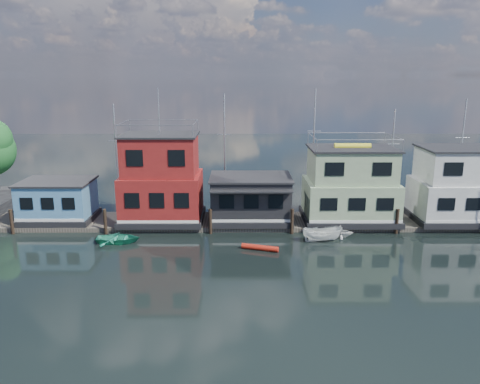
{
  "coord_description": "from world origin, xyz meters",
  "views": [
    {
      "loc": [
        -1.55,
        -28.97,
        13.27
      ],
      "look_at": [
        -1.45,
        12.0,
        3.0
      ],
      "focal_mm": 35.0,
      "sensor_mm": 36.0,
      "label": 1
    }
  ],
  "objects_px": {
    "dinghy_teal": "(118,238)",
    "houseboat_blue": "(58,201)",
    "houseboat_red": "(162,180)",
    "motorboat": "(322,234)",
    "dinghy_white": "(342,231)",
    "red_kayak": "(260,248)",
    "houseboat_white": "(461,186)",
    "houseboat_green": "(350,186)",
    "houseboat_dark": "(250,198)"
  },
  "relations": [
    {
      "from": "houseboat_blue",
      "to": "red_kayak",
      "type": "distance_m",
      "value": 19.4
    },
    {
      "from": "houseboat_blue",
      "to": "houseboat_dark",
      "type": "bearing_deg",
      "value": -0.06
    },
    {
      "from": "houseboat_dark",
      "to": "houseboat_white",
      "type": "xyz_separation_m",
      "value": [
        19.0,
        0.02,
        1.12
      ]
    },
    {
      "from": "houseboat_dark",
      "to": "red_kayak",
      "type": "distance_m",
      "value": 7.09
    },
    {
      "from": "houseboat_white",
      "to": "red_kayak",
      "type": "bearing_deg",
      "value": -159.92
    },
    {
      "from": "houseboat_blue",
      "to": "motorboat",
      "type": "distance_m",
      "value": 23.8
    },
    {
      "from": "houseboat_white",
      "to": "dinghy_white",
      "type": "xyz_separation_m",
      "value": [
        -11.41,
        -3.67,
        -3.03
      ]
    },
    {
      "from": "houseboat_blue",
      "to": "dinghy_teal",
      "type": "bearing_deg",
      "value": -37.08
    },
    {
      "from": "houseboat_blue",
      "to": "houseboat_green",
      "type": "distance_m",
      "value": 26.53
    },
    {
      "from": "houseboat_dark",
      "to": "red_kayak",
      "type": "xyz_separation_m",
      "value": [
        0.59,
        -6.71,
        -2.2
      ]
    },
    {
      "from": "houseboat_blue",
      "to": "red_kayak",
      "type": "bearing_deg",
      "value": -20.41
    },
    {
      "from": "houseboat_white",
      "to": "houseboat_dark",
      "type": "bearing_deg",
      "value": -179.94
    },
    {
      "from": "dinghy_white",
      "to": "houseboat_dark",
      "type": "bearing_deg",
      "value": 83.36
    },
    {
      "from": "houseboat_red",
      "to": "houseboat_white",
      "type": "height_order",
      "value": "houseboat_red"
    },
    {
      "from": "houseboat_white",
      "to": "houseboat_red",
      "type": "bearing_deg",
      "value": -180.0
    },
    {
      "from": "houseboat_blue",
      "to": "dinghy_white",
      "type": "xyz_separation_m",
      "value": [
        25.09,
        -3.67,
        -1.7
      ]
    },
    {
      "from": "houseboat_blue",
      "to": "houseboat_dark",
      "type": "height_order",
      "value": "houseboat_dark"
    },
    {
      "from": "houseboat_green",
      "to": "red_kayak",
      "type": "distance_m",
      "value": 11.28
    },
    {
      "from": "houseboat_white",
      "to": "motorboat",
      "type": "xyz_separation_m",
      "value": [
        -13.23,
        -4.77,
        -2.91
      ]
    },
    {
      "from": "dinghy_white",
      "to": "houseboat_white",
      "type": "bearing_deg",
      "value": -53.15
    },
    {
      "from": "houseboat_blue",
      "to": "houseboat_green",
      "type": "relative_size",
      "value": 0.76
    },
    {
      "from": "houseboat_green",
      "to": "red_kayak",
      "type": "bearing_deg",
      "value": -141.34
    },
    {
      "from": "houseboat_blue",
      "to": "dinghy_teal",
      "type": "height_order",
      "value": "houseboat_blue"
    },
    {
      "from": "houseboat_blue",
      "to": "dinghy_white",
      "type": "bearing_deg",
      "value": -8.31
    },
    {
      "from": "houseboat_red",
      "to": "houseboat_blue",
      "type": "bearing_deg",
      "value": -180.0
    },
    {
      "from": "houseboat_dark",
      "to": "red_kayak",
      "type": "relative_size",
      "value": 2.53
    },
    {
      "from": "dinghy_teal",
      "to": "dinghy_white",
      "type": "xyz_separation_m",
      "value": [
        18.48,
        1.33,
        0.14
      ]
    },
    {
      "from": "houseboat_red",
      "to": "houseboat_green",
      "type": "distance_m",
      "value": 17.01
    },
    {
      "from": "houseboat_green",
      "to": "houseboat_white",
      "type": "height_order",
      "value": "houseboat_green"
    },
    {
      "from": "dinghy_teal",
      "to": "red_kayak",
      "type": "xyz_separation_m",
      "value": [
        11.47,
        -1.73,
        -0.15
      ]
    },
    {
      "from": "houseboat_green",
      "to": "dinghy_teal",
      "type": "xyz_separation_m",
      "value": [
        -19.89,
        -5.0,
        -3.19
      ]
    },
    {
      "from": "houseboat_blue",
      "to": "houseboat_red",
      "type": "xyz_separation_m",
      "value": [
        9.5,
        0.0,
        1.9
      ]
    },
    {
      "from": "houseboat_red",
      "to": "dinghy_white",
      "type": "relative_size",
      "value": 6.15
    },
    {
      "from": "houseboat_red",
      "to": "houseboat_green",
      "type": "bearing_deg",
      "value": 0.0
    },
    {
      "from": "houseboat_red",
      "to": "dinghy_white",
      "type": "height_order",
      "value": "houseboat_red"
    },
    {
      "from": "houseboat_red",
      "to": "houseboat_green",
      "type": "height_order",
      "value": "houseboat_red"
    },
    {
      "from": "houseboat_blue",
      "to": "red_kayak",
      "type": "xyz_separation_m",
      "value": [
        18.09,
        -6.73,
        -1.99
      ]
    },
    {
      "from": "houseboat_red",
      "to": "motorboat",
      "type": "relative_size",
      "value": 3.64
    },
    {
      "from": "houseboat_white",
      "to": "dinghy_teal",
      "type": "height_order",
      "value": "houseboat_white"
    },
    {
      "from": "red_kayak",
      "to": "motorboat",
      "type": "distance_m",
      "value": 5.55
    },
    {
      "from": "dinghy_teal",
      "to": "red_kayak",
      "type": "distance_m",
      "value": 11.61
    },
    {
      "from": "red_kayak",
      "to": "dinghy_teal",
      "type": "bearing_deg",
      "value": -171.18
    },
    {
      "from": "houseboat_green",
      "to": "dinghy_white",
      "type": "relative_size",
      "value": 4.36
    },
    {
      "from": "dinghy_teal",
      "to": "houseboat_blue",
      "type": "bearing_deg",
      "value": 51.11
    },
    {
      "from": "houseboat_dark",
      "to": "motorboat",
      "type": "distance_m",
      "value": 7.68
    },
    {
      "from": "houseboat_dark",
      "to": "dinghy_teal",
      "type": "xyz_separation_m",
      "value": [
        -10.89,
        -4.98,
        -2.05
      ]
    },
    {
      "from": "red_kayak",
      "to": "houseboat_green",
      "type": "bearing_deg",
      "value": 56.07
    },
    {
      "from": "houseboat_red",
      "to": "motorboat",
      "type": "xyz_separation_m",
      "value": [
        13.77,
        -4.77,
        -3.47
      ]
    },
    {
      "from": "dinghy_white",
      "to": "dinghy_teal",
      "type": "bearing_deg",
      "value": 113.16
    },
    {
      "from": "houseboat_dark",
      "to": "houseboat_red",
      "type": "bearing_deg",
      "value": 179.86
    }
  ]
}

